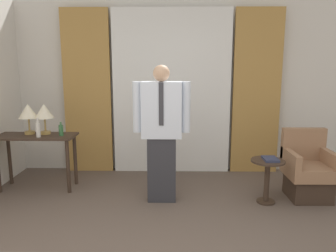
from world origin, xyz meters
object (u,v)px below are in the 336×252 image
at_px(bottle_near_edge, 38,129).
at_px(side_table, 267,174).
at_px(table_lamp_left, 28,112).
at_px(table_lamp_right, 44,112).
at_px(bottle_by_lamp, 61,130).
at_px(book, 270,159).
at_px(desk, 36,145).
at_px(person, 162,130).
at_px(armchair, 308,172).

height_order(bottle_near_edge, side_table, bottle_near_edge).
bearing_deg(bottle_near_edge, table_lamp_left, 136.12).
height_order(table_lamp_right, bottle_by_lamp, table_lamp_right).
height_order(table_lamp_right, bottle_near_edge, table_lamp_right).
distance_m(side_table, book, 0.20).
relative_size(desk, person, 0.63).
bearing_deg(bottle_near_edge, book, -6.29).
height_order(desk, armchair, armchair).
distance_m(bottle_near_edge, person, 1.69).
bearing_deg(person, armchair, 3.77).
height_order(side_table, book, book).
bearing_deg(desk, side_table, -8.29).
distance_m(bottle_by_lamp, person, 1.44).
xyz_separation_m(table_lamp_right, side_table, (2.97, -0.52, -0.70)).
xyz_separation_m(desk, book, (3.11, -0.46, -0.05)).
distance_m(bottle_by_lamp, side_table, 2.79).
bearing_deg(table_lamp_right, bottle_near_edge, -95.82).
xyz_separation_m(bottle_near_edge, armchair, (3.57, -0.15, -0.53)).
bearing_deg(side_table, armchair, 17.35).
xyz_separation_m(bottle_by_lamp, side_table, (2.72, -0.42, -0.47)).
relative_size(table_lamp_right, book, 1.81).
xyz_separation_m(bottle_near_edge, side_table, (2.99, -0.33, -0.50)).
height_order(table_lamp_right, person, person).
bearing_deg(armchair, bottle_near_edge, 177.66).
relative_size(side_table, book, 2.40).
bearing_deg(side_table, table_lamp_left, 170.69).
xyz_separation_m(table_lamp_left, table_lamp_right, (0.23, 0.00, 0.00)).
height_order(bottle_by_lamp, armchair, bottle_by_lamp).
bearing_deg(person, table_lamp_left, 165.94).
distance_m(table_lamp_left, side_table, 3.31).
bearing_deg(armchair, book, -161.30).
distance_m(armchair, book, 0.63).
bearing_deg(armchair, person, -176.23).
bearing_deg(desk, bottle_by_lamp, -4.05).
bearing_deg(bottle_near_edge, armchair, -2.34).
distance_m(table_lamp_right, bottle_by_lamp, 0.36).
bearing_deg(person, side_table, -2.39).
distance_m(table_lamp_left, bottle_near_edge, 0.35).
relative_size(table_lamp_left, bottle_by_lamp, 2.25).
height_order(person, book, person).
height_order(table_lamp_left, bottle_by_lamp, table_lamp_left).
distance_m(person, book, 1.40).
relative_size(desk, bottle_near_edge, 4.18).
distance_m(table_lamp_left, person, 1.93).
height_order(desk, table_lamp_left, table_lamp_left).
bearing_deg(desk, table_lamp_right, 33.50).
relative_size(armchair, side_table, 1.59).
xyz_separation_m(bottle_by_lamp, book, (2.74, -0.43, -0.27)).
xyz_separation_m(side_table, book, (0.03, -0.01, 0.20)).
height_order(desk, person, person).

